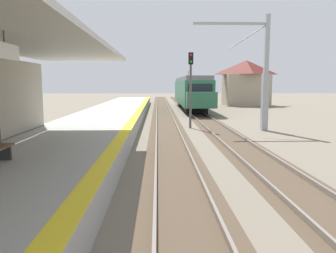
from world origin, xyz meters
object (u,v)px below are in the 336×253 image
Objects in this scene: approaching_train at (191,91)px; catenary_pylon_far_side at (261,76)px; distant_trackside_house at (246,82)px; rail_signal_post at (191,82)px.

catenary_pylon_far_side is at bearing -81.61° from approaching_train.
rail_signal_post is at bearing -112.86° from distant_trackside_house.
catenary_pylon_far_side is at bearing -102.77° from distant_trackside_house.
approaching_train is 3.77× the size of rail_signal_post.
catenary_pylon_far_side reaches higher than distant_trackside_house.
catenary_pylon_far_side is (2.72, -18.43, 1.43)m from approaching_train.
distant_trackside_house reaches higher than rail_signal_post.
distant_trackside_house is at bearing 67.14° from rail_signal_post.
approaching_train is 18.68m from catenary_pylon_far_side.
approaching_train is 2.97× the size of distant_trackside_house.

